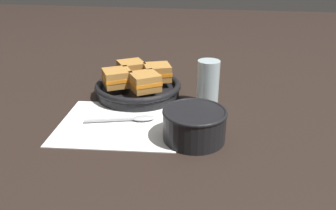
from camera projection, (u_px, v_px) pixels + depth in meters
name	position (u px, v px, depth m)	size (l,w,h in m)	color
ground_plane	(155.00, 124.00, 0.81)	(4.00, 4.00, 0.00)	black
napkin	(120.00, 123.00, 0.81)	(0.31, 0.27, 0.00)	white
soup_bowl	(194.00, 123.00, 0.72)	(0.14, 0.14, 0.07)	black
spoon	(134.00, 119.00, 0.81)	(0.17, 0.06, 0.01)	#B7B7BC
skillet	(138.00, 89.00, 0.96)	(0.25, 0.25, 0.04)	black
sandwich_near_left	(131.00, 69.00, 1.00)	(0.10, 0.10, 0.05)	#B27A38
sandwich_near_right	(117.00, 78.00, 0.92)	(0.10, 0.10, 0.05)	#B27A38
sandwich_far_left	(145.00, 82.00, 0.89)	(0.10, 0.10, 0.05)	#B27A38
sandwich_far_right	(157.00, 72.00, 0.97)	(0.10, 0.10, 0.05)	#B27A38
drinking_glass	(208.00, 83.00, 0.89)	(0.06, 0.06, 0.13)	silver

